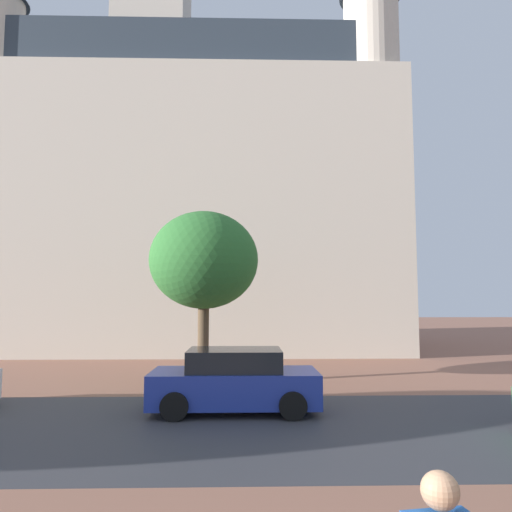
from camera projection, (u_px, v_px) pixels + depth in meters
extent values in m
plane|color=#93604C|center=(240.00, 412.00, 11.63)|extent=(120.00, 120.00, 0.00)
cube|color=#38383D|center=(240.00, 427.00, 10.23)|extent=(120.00, 6.53, 0.00)
cube|color=beige|center=(193.00, 226.00, 28.98)|extent=(22.28, 13.25, 14.18)
cube|color=#2D3842|center=(195.00, 93.00, 29.71)|extent=(20.49, 12.19, 2.40)
cube|color=beige|center=(151.00, 121.00, 29.49)|extent=(4.27, 4.27, 27.18)
cylinder|color=beige|center=(374.00, 170.00, 24.30)|extent=(2.80, 2.80, 18.39)
sphere|color=#9E7556|center=(440.00, 490.00, 2.77)|extent=(0.22, 0.22, 0.22)
cube|color=#23389E|center=(235.00, 387.00, 11.71)|extent=(4.03, 1.77, 0.80)
cube|color=black|center=(235.00, 360.00, 11.77)|extent=(2.26, 1.56, 0.52)
cylinder|color=black|center=(286.00, 391.00, 12.60)|extent=(0.64, 0.22, 0.64)
cylinder|color=black|center=(293.00, 406.00, 10.84)|extent=(0.64, 0.22, 0.64)
cylinder|color=black|center=(184.00, 391.00, 12.54)|extent=(0.64, 0.22, 0.64)
cylinder|color=black|center=(174.00, 406.00, 10.77)|extent=(0.64, 0.22, 0.64)
cylinder|color=brown|center=(203.00, 344.00, 15.49)|extent=(0.36, 0.36, 2.58)
ellipsoid|color=#2D6B2D|center=(204.00, 260.00, 15.73)|extent=(3.54, 3.54, 3.19)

